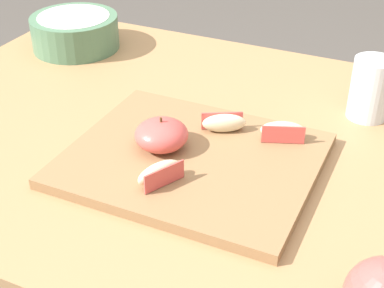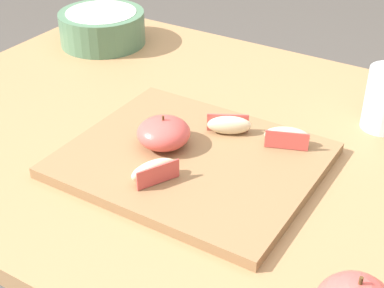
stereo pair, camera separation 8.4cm
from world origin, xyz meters
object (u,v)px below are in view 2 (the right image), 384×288
at_px(cutting_board, 192,160).
at_px(apple_wedge_right, 228,126).
at_px(apple_wedge_middle, 287,137).
at_px(ceramic_fruit_bowl, 102,27).
at_px(apple_half_skin_up, 164,133).
at_px(apple_wedge_left, 154,171).

bearing_deg(cutting_board, apple_wedge_right, 78.51).
distance_m(apple_wedge_middle, ceramic_fruit_bowl, 0.56).
distance_m(apple_wedge_right, ceramic_fruit_bowl, 0.48).
distance_m(apple_half_skin_up, apple_wedge_middle, 0.19).
xyz_separation_m(apple_half_skin_up, apple_wedge_left, (0.04, -0.08, -0.01)).
xyz_separation_m(apple_wedge_left, apple_wedge_right, (0.03, 0.16, 0.00)).
distance_m(apple_half_skin_up, apple_wedge_left, 0.09).
relative_size(apple_wedge_middle, ceramic_fruit_bowl, 0.39).
relative_size(cutting_board, apple_wedge_middle, 5.01).
relative_size(apple_wedge_right, ceramic_fruit_bowl, 0.39).
relative_size(apple_wedge_right, apple_wedge_middle, 0.98).
bearing_deg(apple_wedge_middle, apple_wedge_left, -123.90).
bearing_deg(apple_half_skin_up, apple_wedge_middle, 31.90).
distance_m(apple_wedge_right, apple_wedge_middle, 0.09).
height_order(apple_wedge_right, ceramic_fruit_bowl, ceramic_fruit_bowl).
xyz_separation_m(apple_wedge_left, ceramic_fruit_bowl, (-0.40, 0.38, 0.01)).
relative_size(apple_half_skin_up, apple_wedge_middle, 1.12).
height_order(apple_half_skin_up, apple_wedge_right, apple_half_skin_up).
relative_size(cutting_board, ceramic_fruit_bowl, 1.97).
height_order(cutting_board, apple_half_skin_up, apple_half_skin_up).
bearing_deg(apple_wedge_left, apple_half_skin_up, 115.64).
xyz_separation_m(cutting_board, ceramic_fruit_bowl, (-0.41, 0.30, 0.03)).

